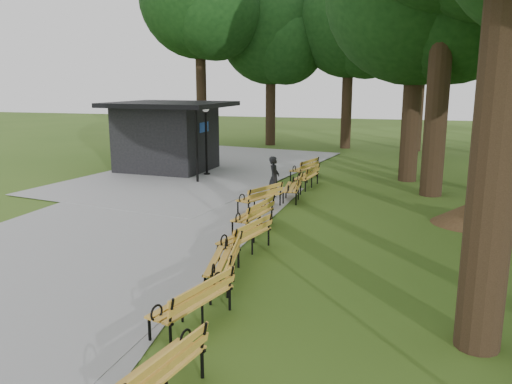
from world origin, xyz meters
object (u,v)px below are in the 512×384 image
(bench_5, at_px, (253,215))
(bench_8, at_px, (306,176))
(bench_7, at_px, (292,187))
(kiosk, at_px, (166,137))
(bench_6, at_px, (260,197))
(dirt_mound, at_px, (481,211))
(bench_9, at_px, (304,169))
(bench_3, at_px, (223,261))
(person, at_px, (274,178))
(lamp_post, at_px, (206,125))
(bench_2, at_px, (192,301))
(bench_4, at_px, (244,236))
(bench_1, at_px, (152,375))

(bench_5, height_order, bench_8, same)
(bench_5, xyz_separation_m, bench_7, (0.32, 4.01, 0.00))
(kiosk, xyz_separation_m, bench_6, (6.14, -6.16, -1.16))
(kiosk, height_order, dirt_mound, kiosk)
(bench_9, bearing_deg, bench_3, 17.96)
(person, bearing_deg, lamp_post, 47.01)
(bench_2, relative_size, bench_9, 1.00)
(kiosk, height_order, bench_9, kiosk)
(kiosk, height_order, lamp_post, kiosk)
(bench_7, bearing_deg, lamp_post, -133.74)
(bench_2, distance_m, bench_4, 3.86)
(bench_5, distance_m, bench_7, 4.02)
(lamp_post, relative_size, bench_5, 1.64)
(person, xyz_separation_m, bench_5, (0.33, -3.94, -0.32))
(dirt_mound, height_order, bench_2, bench_2)
(bench_6, relative_size, bench_9, 1.00)
(bench_2, distance_m, bench_6, 8.09)
(bench_1, distance_m, bench_5, 8.11)
(bench_1, relative_size, bench_4, 1.00)
(bench_9, bearing_deg, bench_5, 15.86)
(bench_7, bearing_deg, bench_9, 178.88)
(lamp_post, distance_m, bench_7, 6.16)
(bench_6, bearing_deg, bench_9, -160.11)
(dirt_mound, xyz_separation_m, bench_9, (-6.26, 5.74, 0.04))
(person, height_order, bench_3, person)
(person, xyz_separation_m, bench_6, (-0.07, -1.75, -0.32))
(dirt_mound, xyz_separation_m, bench_6, (-6.67, -0.09, 0.04))
(lamp_post, xyz_separation_m, bench_6, (3.90, -5.47, -1.81))
(bench_9, bearing_deg, person, 11.10)
(bench_2, relative_size, bench_8, 1.00)
(lamp_post, distance_m, bench_3, 12.56)
(person, bearing_deg, bench_1, -173.87)
(dirt_mound, height_order, bench_5, bench_5)
(kiosk, distance_m, bench_2, 15.91)
(bench_3, xyz_separation_m, bench_5, (-0.42, 3.83, 0.00))
(bench_3, distance_m, bench_8, 10.09)
(bench_3, distance_m, bench_4, 1.84)
(bench_3, relative_size, bench_9, 1.00)
(person, bearing_deg, bench_2, -174.66)
(bench_2, distance_m, bench_8, 12.10)
(bench_7, bearing_deg, kiosk, -127.72)
(bench_6, xyz_separation_m, bench_8, (0.83, 4.06, 0.00))
(bench_6, height_order, bench_8, same)
(bench_7, bearing_deg, dirt_mound, 68.56)
(bench_6, bearing_deg, bench_1, 31.31)
(bench_1, xyz_separation_m, bench_2, (-0.37, 2.22, 0.00))
(bench_4, height_order, bench_6, same)
(dirt_mound, relative_size, bench_5, 1.22)
(lamp_post, distance_m, bench_6, 6.96)
(bench_4, bearing_deg, bench_8, -165.74)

